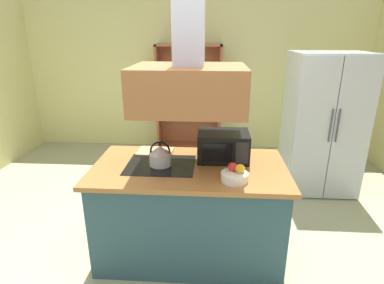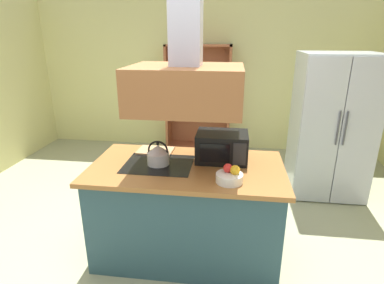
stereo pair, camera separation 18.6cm
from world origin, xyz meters
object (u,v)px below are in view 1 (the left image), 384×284
Objects in this scene: dish_cabinet at (189,105)px; microwave at (223,146)px; cutting_board at (155,151)px; refrigerator at (323,124)px; kettle at (160,155)px; fruit_bowl at (235,175)px.

microwave is (0.52, -2.68, 0.22)m from dish_cabinet.
microwave is (0.65, -0.13, 0.12)m from cutting_board.
refrigerator is 2.30m from dish_cabinet.
dish_cabinet reaches higher than microwave.
microwave is at bearing -11.32° from cutting_board.
cutting_board is (-1.97, -1.16, 0.01)m from refrigerator.
dish_cabinet reaches higher than refrigerator.
refrigerator is at bearing 38.10° from kettle.
refrigerator is 8.20× the size of kettle.
cutting_board is at bearing -93.09° from dish_cabinet.
refrigerator is 2.13m from fruit_bowl.
microwave is (0.55, 0.18, 0.04)m from kettle.
microwave is at bearing 100.60° from fruit_bowl.
microwave is at bearing -79.06° from dish_cabinet.
cutting_board is at bearing 168.68° from microwave.
microwave reaches higher than fruit_bowl.
kettle reaches higher than cutting_board.
fruit_bowl is (0.08, -0.44, -0.08)m from microwave.
fruit_bowl is at bearing -37.78° from cutting_board.
dish_cabinet is at bearing 86.91° from cutting_board.
dish_cabinet is 2.73m from microwave.
kettle is (-0.04, -2.85, 0.19)m from dish_cabinet.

